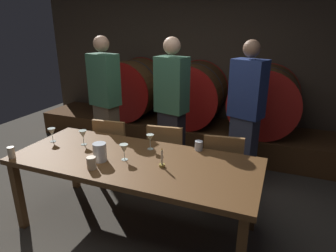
{
  "coord_description": "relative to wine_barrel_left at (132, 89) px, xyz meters",
  "views": [
    {
      "loc": [
        1.32,
        -2.04,
        1.95
      ],
      "look_at": [
        0.29,
        0.51,
        0.98
      ],
      "focal_mm": 31.38,
      "sensor_mm": 36.0,
      "label": 1
    }
  ],
  "objects": [
    {
      "name": "cup_left",
      "position": [
        0.15,
        -2.61,
        -0.07
      ],
      "size": [
        0.06,
        0.06,
        0.11
      ],
      "primitive_type": "cylinder",
      "color": "beige",
      "rests_on": "dining_table"
    },
    {
      "name": "candle_center",
      "position": [
        1.51,
        -2.26,
        -0.07
      ],
      "size": [
        0.05,
        0.05,
        0.18
      ],
      "color": "olive",
      "rests_on": "dining_table"
    },
    {
      "name": "wine_glass_center_right",
      "position": [
        1.14,
        -2.26,
        -0.01
      ],
      "size": [
        0.08,
        0.08,
        0.15
      ],
      "color": "silver",
      "rests_on": "dining_table"
    },
    {
      "name": "wine_glass_center_left",
      "position": [
        0.57,
        -2.1,
        -0.01
      ],
      "size": [
        0.08,
        0.08,
        0.15
      ],
      "color": "silver",
      "rests_on": "dining_table"
    },
    {
      "name": "chair_right",
      "position": [
        1.91,
        -1.54,
        -0.39
      ],
      "size": [
        0.45,
        0.45,
        0.88
      ],
      "rotation": [
        0.0,
        0.0,
        3.28
      ],
      "color": "olive",
      "rests_on": "ground"
    },
    {
      "name": "back_wall",
      "position": [
        1.1,
        0.55,
        0.51
      ],
      "size": [
        6.05,
        0.24,
        2.78
      ],
      "primitive_type": "cube",
      "color": "#473A2D",
      "rests_on": "ground"
    },
    {
      "name": "chair_left",
      "position": [
        0.57,
        -1.55,
        -0.39
      ],
      "size": [
        0.44,
        0.44,
        0.88
      ],
      "rotation": [
        0.0,
        0.0,
        3.25
      ],
      "color": "olive",
      "rests_on": "ground"
    },
    {
      "name": "pitcher",
      "position": [
        0.95,
        -2.36,
        -0.04
      ],
      "size": [
        0.12,
        0.12,
        0.17
      ],
      "color": "silver",
      "rests_on": "dining_table"
    },
    {
      "name": "cup_center",
      "position": [
        0.97,
        -2.51,
        -0.07
      ],
      "size": [
        0.08,
        0.08,
        0.11
      ],
      "primitive_type": "cylinder",
      "color": "beige",
      "rests_on": "dining_table"
    },
    {
      "name": "wine_glass_far_right",
      "position": [
        1.26,
        -1.95,
        -0.0
      ],
      "size": [
        0.07,
        0.07,
        0.15
      ],
      "color": "silver",
      "rests_on": "dining_table"
    },
    {
      "name": "guest_left",
      "position": [
        0.22,
        -1.15,
        0.05
      ],
      "size": [
        0.43,
        0.33,
        1.8
      ],
      "rotation": [
        0.0,
        0.0,
        2.89
      ],
      "color": "brown",
      "rests_on": "ground"
    },
    {
      "name": "wine_barrel_right",
      "position": [
        2.18,
        0.0,
        0.0
      ],
      "size": [
        0.99,
        0.8,
        0.99
      ],
      "color": "brown",
      "rests_on": "barrel_shelf"
    },
    {
      "name": "wine_barrel_left",
      "position": [
        0.0,
        0.0,
        0.0
      ],
      "size": [
        0.99,
        0.8,
        0.99
      ],
      "color": "brown",
      "rests_on": "barrel_shelf"
    },
    {
      "name": "barrel_shelf",
      "position": [
        1.1,
        0.0,
        -0.68
      ],
      "size": [
        5.44,
        0.9,
        0.39
      ],
      "primitive_type": "cube",
      "color": "#4C2D16",
      "rests_on": "ground"
    },
    {
      "name": "dining_table",
      "position": [
        1.21,
        -2.21,
        -0.19
      ],
      "size": [
        2.29,
        0.94,
        0.76
      ],
      "color": "brown",
      "rests_on": "ground"
    },
    {
      "name": "ground_plane",
      "position": [
        1.1,
        -2.34,
        -0.88
      ],
      "size": [
        7.86,
        7.86,
        0.0
      ],
      "primitive_type": "plane",
      "color": "#3F3A33"
    },
    {
      "name": "guest_right",
      "position": [
        2.04,
        -0.93,
        0.03
      ],
      "size": [
        0.44,
        0.36,
        1.78
      ],
      "rotation": [
        0.0,
        0.0,
        2.78
      ],
      "color": "#33384C",
      "rests_on": "ground"
    },
    {
      "name": "cup_right",
      "position": [
        1.71,
        -1.79,
        -0.07
      ],
      "size": [
        0.08,
        0.08,
        0.09
      ],
      "primitive_type": "cylinder",
      "color": "silver",
      "rests_on": "dining_table"
    },
    {
      "name": "wine_barrel_center",
      "position": [
        1.09,
        0.0,
        0.0
      ],
      "size": [
        0.99,
        0.8,
        0.99
      ],
      "color": "#513319",
      "rests_on": "barrel_shelf"
    },
    {
      "name": "guest_center",
      "position": [
        1.14,
        -1.07,
        0.05
      ],
      "size": [
        0.42,
        0.32,
        1.8
      ],
      "rotation": [
        0.0,
        0.0,
        2.92
      ],
      "color": "black",
      "rests_on": "ground"
    },
    {
      "name": "wine_glass_far_left",
      "position": [
        0.22,
        -2.16,
        -0.02
      ],
      "size": [
        0.08,
        0.08,
        0.15
      ],
      "color": "silver",
      "rests_on": "dining_table"
    },
    {
      "name": "chair_center",
      "position": [
        1.25,
        -1.49,
        -0.39
      ],
      "size": [
        0.45,
        0.45,
        0.88
      ],
      "rotation": [
        0.0,
        0.0,
        3.28
      ],
      "color": "olive",
      "rests_on": "ground"
    }
  ]
}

